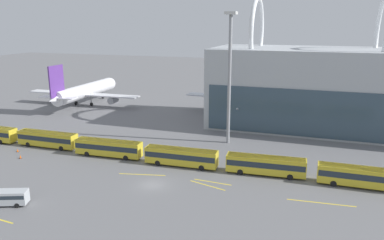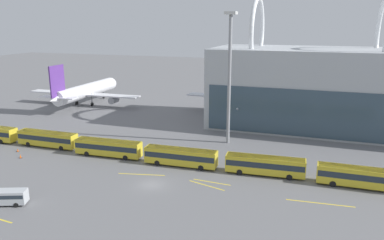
{
  "view_description": "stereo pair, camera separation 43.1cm",
  "coord_description": "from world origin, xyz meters",
  "px_view_note": "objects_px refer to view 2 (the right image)",
  "views": [
    {
      "loc": [
        23.94,
        -50.69,
        25.25
      ],
      "look_at": [
        -2.43,
        26.72,
        4.0
      ],
      "focal_mm": 35.0,
      "sensor_mm": 36.0,
      "label": 1
    },
    {
      "loc": [
        24.35,
        -50.55,
        25.25
      ],
      "look_at": [
        -2.43,
        26.72,
        4.0
      ],
      "focal_mm": 35.0,
      "sensor_mm": 36.0,
      "label": 2
    }
  ],
  "objects_px": {
    "shuttle_bus_2": "(108,147)",
    "shuttle_bus_5": "(361,176)",
    "shuttle_bus_3": "(181,156)",
    "airliner_at_gate_near": "(84,91)",
    "floodlight_mast": "(230,69)",
    "traffic_cone_0": "(20,156)",
    "shuttle_bus_1": "(48,138)",
    "airliner_at_gate_far": "(256,95)",
    "service_van_foreground": "(6,196)",
    "shuttle_bus_4": "(265,164)",
    "traffic_cone_2": "(18,150)"
  },
  "relations": [
    {
      "from": "shuttle_bus_1",
      "to": "shuttle_bus_3",
      "type": "relative_size",
      "value": 1.0
    },
    {
      "from": "shuttle_bus_3",
      "to": "traffic_cone_2",
      "type": "bearing_deg",
      "value": -176.41
    },
    {
      "from": "floodlight_mast",
      "to": "shuttle_bus_3",
      "type": "bearing_deg",
      "value": -106.68
    },
    {
      "from": "shuttle_bus_2",
      "to": "service_van_foreground",
      "type": "height_order",
      "value": "shuttle_bus_2"
    },
    {
      "from": "shuttle_bus_1",
      "to": "traffic_cone_0",
      "type": "height_order",
      "value": "shuttle_bus_1"
    },
    {
      "from": "airliner_at_gate_near",
      "to": "shuttle_bus_3",
      "type": "relative_size",
      "value": 2.8
    },
    {
      "from": "shuttle_bus_1",
      "to": "shuttle_bus_2",
      "type": "height_order",
      "value": "same"
    },
    {
      "from": "shuttle_bus_1",
      "to": "floodlight_mast",
      "type": "xyz_separation_m",
      "value": [
        35.02,
        15.13,
        14.21
      ]
    },
    {
      "from": "service_van_foreground",
      "to": "traffic_cone_2",
      "type": "distance_m",
      "value": 24.53
    },
    {
      "from": "shuttle_bus_3",
      "to": "airliner_at_gate_near",
      "type": "bearing_deg",
      "value": 138.1
    },
    {
      "from": "shuttle_bus_1",
      "to": "shuttle_bus_5",
      "type": "bearing_deg",
      "value": -1.05
    },
    {
      "from": "airliner_at_gate_far",
      "to": "traffic_cone_2",
      "type": "distance_m",
      "value": 61.91
    },
    {
      "from": "shuttle_bus_3",
      "to": "shuttle_bus_4",
      "type": "relative_size",
      "value": 1.0
    },
    {
      "from": "airliner_at_gate_near",
      "to": "shuttle_bus_2",
      "type": "height_order",
      "value": "airliner_at_gate_near"
    },
    {
      "from": "traffic_cone_2",
      "to": "shuttle_bus_4",
      "type": "bearing_deg",
      "value": 5.01
    },
    {
      "from": "shuttle_bus_5",
      "to": "traffic_cone_0",
      "type": "bearing_deg",
      "value": -174.01
    },
    {
      "from": "shuttle_bus_4",
      "to": "traffic_cone_0",
      "type": "relative_size",
      "value": 17.88
    },
    {
      "from": "airliner_at_gate_far",
      "to": "service_van_foreground",
      "type": "bearing_deg",
      "value": 163.32
    },
    {
      "from": "shuttle_bus_1",
      "to": "shuttle_bus_4",
      "type": "relative_size",
      "value": 0.99
    },
    {
      "from": "shuttle_bus_5",
      "to": "traffic_cone_0",
      "type": "height_order",
      "value": "shuttle_bus_5"
    },
    {
      "from": "shuttle_bus_4",
      "to": "airliner_at_gate_near",
      "type": "bearing_deg",
      "value": 144.74
    },
    {
      "from": "airliner_at_gate_far",
      "to": "traffic_cone_0",
      "type": "bearing_deg",
      "value": 147.1
    },
    {
      "from": "floodlight_mast",
      "to": "traffic_cone_2",
      "type": "height_order",
      "value": "floodlight_mast"
    },
    {
      "from": "shuttle_bus_4",
      "to": "floodlight_mast",
      "type": "height_order",
      "value": "floodlight_mast"
    },
    {
      "from": "shuttle_bus_2",
      "to": "shuttle_bus_3",
      "type": "xyz_separation_m",
      "value": [
        15.09,
        -0.13,
        0.0
      ]
    },
    {
      "from": "service_van_foreground",
      "to": "traffic_cone_2",
      "type": "xyz_separation_m",
      "value": [
        -15.84,
        18.7,
        -0.99
      ]
    },
    {
      "from": "traffic_cone_0",
      "to": "shuttle_bus_5",
      "type": "bearing_deg",
      "value": 6.55
    },
    {
      "from": "floodlight_mast",
      "to": "shuttle_bus_1",
      "type": "bearing_deg",
      "value": -156.63
    },
    {
      "from": "airliner_at_gate_far",
      "to": "shuttle_bus_3",
      "type": "distance_m",
      "value": 43.83
    },
    {
      "from": "shuttle_bus_2",
      "to": "shuttle_bus_4",
      "type": "distance_m",
      "value": 30.19
    },
    {
      "from": "service_van_foreground",
      "to": "traffic_cone_2",
      "type": "bearing_deg",
      "value": 108.86
    },
    {
      "from": "shuttle_bus_2",
      "to": "traffic_cone_2",
      "type": "bearing_deg",
      "value": -172.01
    },
    {
      "from": "shuttle_bus_1",
      "to": "shuttle_bus_2",
      "type": "bearing_deg",
      "value": -3.99
    },
    {
      "from": "airliner_at_gate_far",
      "to": "shuttle_bus_5",
      "type": "height_order",
      "value": "airliner_at_gate_far"
    },
    {
      "from": "shuttle_bus_4",
      "to": "floodlight_mast",
      "type": "xyz_separation_m",
      "value": [
        -10.26,
        15.36,
        14.21
      ]
    },
    {
      "from": "airliner_at_gate_near",
      "to": "traffic_cone_2",
      "type": "xyz_separation_m",
      "value": [
        13.25,
        -42.57,
        -4.12
      ]
    },
    {
      "from": "traffic_cone_0",
      "to": "traffic_cone_2",
      "type": "bearing_deg",
      "value": 139.54
    },
    {
      "from": "airliner_at_gate_far",
      "to": "shuttle_bus_3",
      "type": "bearing_deg",
      "value": 175.56
    },
    {
      "from": "shuttle_bus_2",
      "to": "traffic_cone_2",
      "type": "relative_size",
      "value": 21.11
    },
    {
      "from": "floodlight_mast",
      "to": "traffic_cone_0",
      "type": "height_order",
      "value": "floodlight_mast"
    },
    {
      "from": "floodlight_mast",
      "to": "traffic_cone_0",
      "type": "bearing_deg",
      "value": -147.65
    },
    {
      "from": "floodlight_mast",
      "to": "shuttle_bus_4",
      "type": "bearing_deg",
      "value": -56.25
    },
    {
      "from": "shuttle_bus_2",
      "to": "shuttle_bus_5",
      "type": "xyz_separation_m",
      "value": [
        45.28,
        0.5,
        0.0
      ]
    },
    {
      "from": "shuttle_bus_1",
      "to": "traffic_cone_0",
      "type": "distance_m",
      "value": 7.54
    },
    {
      "from": "shuttle_bus_1",
      "to": "traffic_cone_2",
      "type": "xyz_separation_m",
      "value": [
        -3.82,
        -4.53,
        -1.59
      ]
    },
    {
      "from": "shuttle_bus_5",
      "to": "traffic_cone_2",
      "type": "relative_size",
      "value": 20.97
    },
    {
      "from": "traffic_cone_0",
      "to": "airliner_at_gate_far",
      "type": "bearing_deg",
      "value": 53.34
    },
    {
      "from": "shuttle_bus_5",
      "to": "traffic_cone_2",
      "type": "height_order",
      "value": "shuttle_bus_5"
    },
    {
      "from": "shuttle_bus_2",
      "to": "shuttle_bus_4",
      "type": "bearing_deg",
      "value": -1.74
    },
    {
      "from": "airliner_at_gate_near",
      "to": "airliner_at_gate_far",
      "type": "relative_size",
      "value": 0.92
    }
  ]
}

